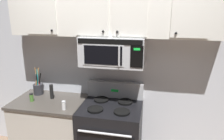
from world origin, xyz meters
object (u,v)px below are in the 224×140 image
(over_range_microwave, at_px, (113,51))
(spice_jar, at_px, (32,97))
(utensil_crock_charcoal, at_px, (38,87))
(salt_shaker, at_px, (64,105))
(pepper_mill, at_px, (52,92))
(stove_range, at_px, (111,136))

(over_range_microwave, height_order, spice_jar, over_range_microwave)
(utensil_crock_charcoal, distance_m, salt_shaker, 0.66)
(salt_shaker, relative_size, pepper_mill, 0.55)
(over_range_microwave, height_order, utensil_crock_charcoal, over_range_microwave)
(over_range_microwave, height_order, salt_shaker, over_range_microwave)
(over_range_microwave, distance_m, spice_jar, 1.23)
(utensil_crock_charcoal, relative_size, salt_shaker, 3.61)
(stove_range, xyz_separation_m, utensil_crock_charcoal, (-1.08, 0.17, 0.53))
(stove_range, relative_size, spice_jar, 10.23)
(utensil_crock_charcoal, bearing_deg, stove_range, -8.69)
(utensil_crock_charcoal, relative_size, spice_jar, 3.59)
(stove_range, xyz_separation_m, over_range_microwave, (-0.00, 0.12, 1.11))
(spice_jar, bearing_deg, pepper_mill, 31.87)
(salt_shaker, height_order, pepper_mill, pepper_mill)
(pepper_mill, bearing_deg, utensil_crock_charcoal, 158.83)
(over_range_microwave, relative_size, pepper_mill, 3.86)
(pepper_mill, distance_m, spice_jar, 0.26)
(over_range_microwave, relative_size, salt_shaker, 6.99)
(pepper_mill, height_order, spice_jar, pepper_mill)
(salt_shaker, bearing_deg, stove_range, 20.54)
(salt_shaker, bearing_deg, utensil_crock_charcoal, 146.31)
(pepper_mill, relative_size, spice_jar, 1.80)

